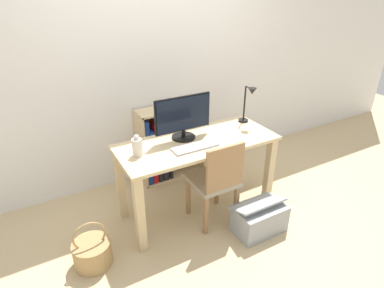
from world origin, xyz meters
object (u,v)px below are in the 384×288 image
(vase, at_px, (137,146))
(bookshelf, at_px, (161,147))
(basket, at_px, (92,252))
(monitor, at_px, (183,116))
(storage_box, at_px, (259,218))
(desk_lamp, at_px, (248,102))
(keyboard, at_px, (195,147))
(chair, at_px, (216,180))

(vase, height_order, bookshelf, vase)
(bookshelf, xyz_separation_m, basket, (-1.01, -0.90, -0.28))
(monitor, bearing_deg, storage_box, -58.26)
(vase, xyz_separation_m, desk_lamp, (1.19, 0.10, 0.15))
(bookshelf, bearing_deg, desk_lamp, -40.32)
(keyboard, relative_size, desk_lamp, 1.08)
(vase, relative_size, bookshelf, 0.23)
(monitor, distance_m, keyboard, 0.30)
(keyboard, distance_m, bookshelf, 0.88)
(desk_lamp, relative_size, storage_box, 0.81)
(desk_lamp, relative_size, basket, 0.92)
(vase, bearing_deg, desk_lamp, 4.68)
(bookshelf, height_order, storage_box, bookshelf)
(vase, distance_m, desk_lamp, 1.21)
(vase, height_order, desk_lamp, desk_lamp)
(chair, bearing_deg, basket, 167.93)
(keyboard, distance_m, desk_lamp, 0.78)
(chair, distance_m, storage_box, 0.52)
(monitor, distance_m, storage_box, 1.14)
(basket, relative_size, storage_box, 0.89)
(bookshelf, relative_size, storage_box, 1.79)
(monitor, distance_m, basket, 1.35)
(bookshelf, bearing_deg, keyboard, -91.62)
(monitor, xyz_separation_m, basket, (-0.99, -0.32, -0.85))
(monitor, height_order, storage_box, monitor)
(monitor, height_order, chair, monitor)
(vase, relative_size, desk_lamp, 0.50)
(chair, height_order, bookshelf, chair)
(bookshelf, bearing_deg, vase, -126.03)
(vase, distance_m, bookshelf, 0.96)
(desk_lamp, xyz_separation_m, bookshelf, (-0.69, 0.59, -0.59))
(monitor, height_order, bookshelf, monitor)
(monitor, height_order, desk_lamp, monitor)
(keyboard, distance_m, vase, 0.50)
(desk_lamp, xyz_separation_m, storage_box, (-0.30, -0.65, -0.84))
(storage_box, bearing_deg, basket, 166.38)
(desk_lamp, bearing_deg, basket, -169.66)
(basket, bearing_deg, chair, -2.15)
(keyboard, bearing_deg, desk_lamp, 16.42)
(desk_lamp, xyz_separation_m, basket, (-1.70, -0.31, -0.87))
(chair, distance_m, bookshelf, 0.95)
(keyboard, distance_m, chair, 0.35)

